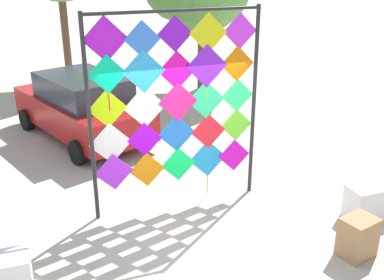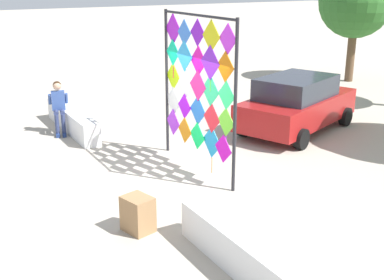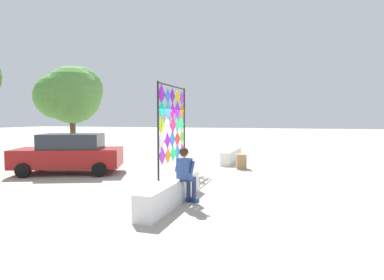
{
  "view_description": "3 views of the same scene",
  "coord_description": "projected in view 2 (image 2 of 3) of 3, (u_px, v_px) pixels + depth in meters",
  "views": [
    {
      "loc": [
        -2.22,
        -5.98,
        4.23
      ],
      "look_at": [
        0.11,
        0.51,
        1.41
      ],
      "focal_mm": 43.27,
      "sensor_mm": 36.0,
      "label": 1
    },
    {
      "loc": [
        9.24,
        -4.43,
        4.17
      ],
      "look_at": [
        0.38,
        0.66,
        0.84
      ],
      "focal_mm": 47.3,
      "sensor_mm": 36.0,
      "label": 2
    },
    {
      "loc": [
        -11.87,
        -3.44,
        2.17
      ],
      "look_at": [
        -0.28,
        0.13,
        1.36
      ],
      "focal_mm": 30.59,
      "sensor_mm": 36.0,
      "label": 3
    }
  ],
  "objects": [
    {
      "name": "ground",
      "position": [
        157.0,
        177.0,
        11.01
      ],
      "size": [
        120.0,
        120.0,
        0.0
      ],
      "primitive_type": "plane",
      "color": "#ADA393"
    },
    {
      "name": "tree_far_right",
      "position": [
        355.0,
        2.0,
        20.16
      ],
      "size": [
        3.01,
        3.0,
        4.67
      ],
      "color": "brown",
      "rests_on": "ground"
    },
    {
      "name": "seated_vendor",
      "position": [
        59.0,
        104.0,
        13.75
      ],
      "size": [
        0.67,
        0.55,
        1.45
      ],
      "color": "navy",
      "rests_on": "ground"
    },
    {
      "name": "plaza_ledge_left",
      "position": [
        72.0,
        121.0,
        14.16
      ],
      "size": [
        3.44,
        0.45,
        0.6
      ],
      "primitive_type": "cube",
      "color": "white",
      "rests_on": "ground"
    },
    {
      "name": "plaza_ledge_right",
      "position": [
        254.0,
        263.0,
        7.15
      ],
      "size": [
        3.44,
        0.45,
        0.6
      ],
      "primitive_type": "cube",
      "color": "white",
      "rests_on": "ground"
    },
    {
      "name": "parked_car",
      "position": [
        297.0,
        104.0,
        14.01
      ],
      "size": [
        3.04,
        4.37,
        1.56
      ],
      "color": "maroon",
      "rests_on": "ground"
    },
    {
      "name": "kite_display_rack",
      "position": [
        197.0,
        83.0,
        10.88
      ],
      "size": [
        2.96,
        0.08,
        3.44
      ],
      "color": "#232328",
      "rests_on": "ground"
    },
    {
      "name": "cardboard_box_large",
      "position": [
        138.0,
        214.0,
        8.58
      ],
      "size": [
        0.59,
        0.52,
        0.62
      ],
      "primitive_type": "cube",
      "rotation": [
        0.0,
        0.0,
        0.26
      ],
      "color": "#9E754C",
      "rests_on": "ground"
    }
  ]
}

